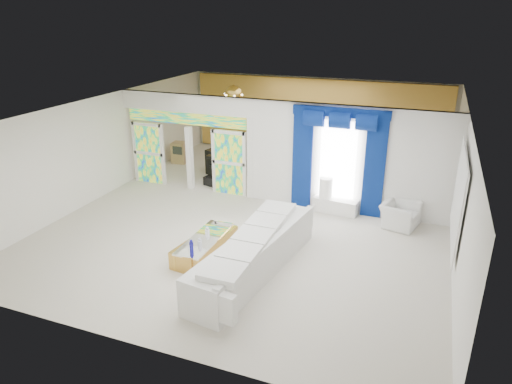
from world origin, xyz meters
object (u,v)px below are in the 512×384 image
at_px(coffee_table, 205,247).
at_px(console_table, 335,206).
at_px(armchair, 400,214).
at_px(grand_piano, 236,160).
at_px(white_sofa, 255,256).

distance_m(coffee_table, console_table, 4.19).
height_order(console_table, armchair, armchair).
bearing_deg(grand_piano, white_sofa, -46.45).
distance_m(coffee_table, grand_piano, 6.02).
distance_m(console_table, armchair, 1.78).
height_order(armchair, grand_piano, grand_piano).
bearing_deg(armchair, grand_piano, 80.98).
relative_size(coffee_table, armchair, 1.93).
bearing_deg(white_sofa, console_table, 83.95).
height_order(white_sofa, coffee_table, white_sofa).
xyz_separation_m(coffee_table, armchair, (4.07, 3.26, 0.11)).
bearing_deg(white_sofa, coffee_table, 175.64).
height_order(coffee_table, armchair, armchair).
height_order(white_sofa, grand_piano, grand_piano).
distance_m(armchair, grand_piano, 6.32).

